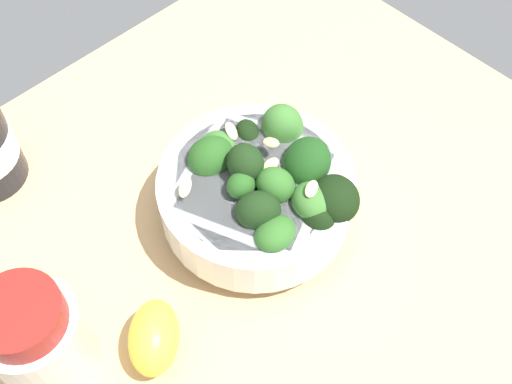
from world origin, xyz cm
name	(u,v)px	position (x,y,z in cm)	size (l,w,h in cm)	color
ground_plane	(283,228)	(0.00, 0.00, -2.08)	(61.10, 61.10, 4.17)	tan
bowl_of_broccoli	(261,190)	(1.58, 1.41, 4.26)	(18.00, 17.34, 9.44)	white
lemon_wedge	(154,337)	(-1.60, 16.51, 2.17)	(6.29, 4.06, 4.34)	yellow
bottle_tall	(40,341)	(2.86, 23.22, 5.33)	(7.42, 7.42, 11.22)	beige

